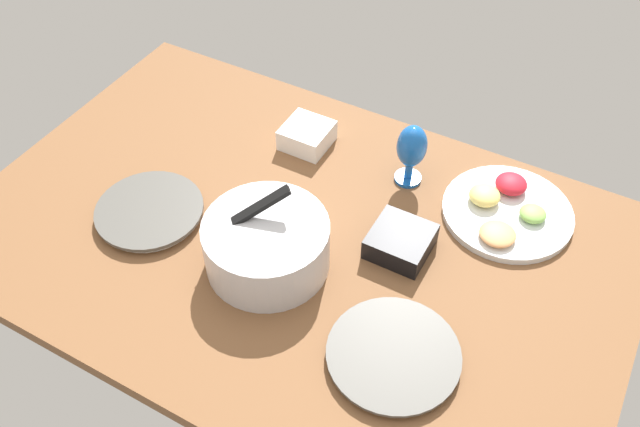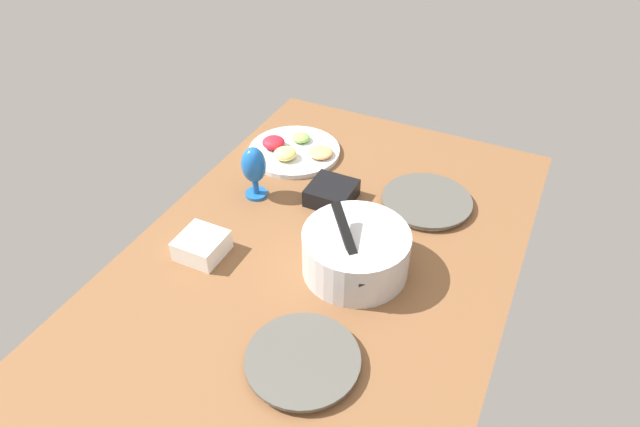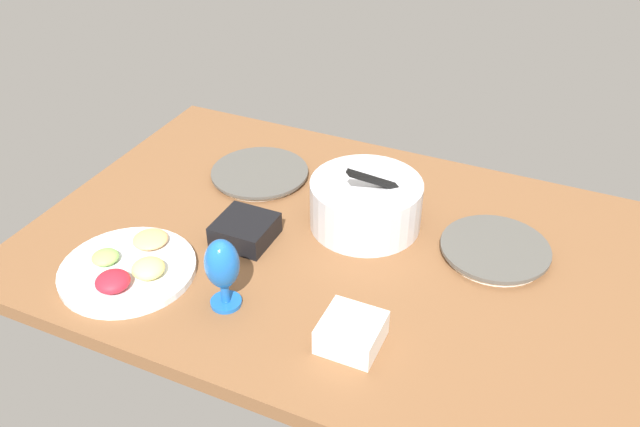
% 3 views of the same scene
% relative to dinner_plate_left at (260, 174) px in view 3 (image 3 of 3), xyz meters
% --- Properties ---
extents(ground_plane, '(1.60, 1.04, 0.04)m').
position_rel_dinner_plate_left_xyz_m(ground_plane, '(0.36, -0.20, -0.03)').
color(ground_plane, brown).
extents(dinner_plate_left, '(0.28, 0.28, 0.02)m').
position_rel_dinner_plate_left_xyz_m(dinner_plate_left, '(0.00, 0.00, 0.00)').
color(dinner_plate_left, silver).
rests_on(dinner_plate_left, ground_plane).
extents(dinner_plate_right, '(0.27, 0.27, 0.03)m').
position_rel_dinner_plate_left_xyz_m(dinner_plate_right, '(0.70, -0.08, 0.00)').
color(dinner_plate_right, silver).
rests_on(dinner_plate_right, ground_plane).
extents(mixing_bowl, '(0.29, 0.29, 0.20)m').
position_rel_dinner_plate_left_xyz_m(mixing_bowl, '(0.36, -0.09, 0.06)').
color(mixing_bowl, silver).
rests_on(mixing_bowl, ground_plane).
extents(fruit_platter, '(0.32, 0.32, 0.06)m').
position_rel_dinner_plate_left_xyz_m(fruit_platter, '(-0.07, -0.51, 0.00)').
color(fruit_platter, silver).
rests_on(fruit_platter, ground_plane).
extents(hurricane_glass_blue, '(0.08, 0.08, 0.18)m').
position_rel_dinner_plate_left_xyz_m(hurricane_glass_blue, '(0.19, -0.51, 0.10)').
color(hurricane_glass_blue, blue).
rests_on(hurricane_glass_blue, ground_plane).
extents(square_bowl_black, '(0.14, 0.14, 0.06)m').
position_rel_dinner_plate_left_xyz_m(square_bowl_black, '(0.11, -0.28, 0.02)').
color(square_bowl_black, black).
rests_on(square_bowl_black, ground_plane).
extents(square_bowl_white, '(0.12, 0.12, 0.06)m').
position_rel_dinner_plate_left_xyz_m(square_bowl_white, '(0.49, -0.50, 0.02)').
color(square_bowl_white, white).
rests_on(square_bowl_white, ground_plane).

